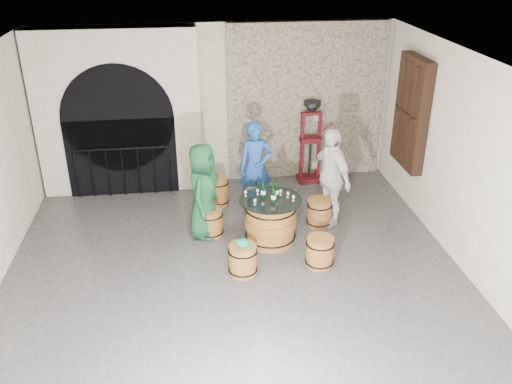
{
  "coord_description": "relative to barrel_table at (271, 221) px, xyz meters",
  "views": [
    {
      "loc": [
        -0.57,
        -6.5,
        4.76
      ],
      "look_at": [
        0.41,
        1.07,
        1.05
      ],
      "focal_mm": 38.0,
      "sensor_mm": 36.0,
      "label": 1
    }
  ],
  "objects": [
    {
      "name": "barrel_stool_near_right",
      "position": [
        0.65,
        -0.82,
        -0.15
      ],
      "size": [
        0.45,
        0.45,
        0.5
      ],
      "color": "olive",
      "rests_on": "ground"
    },
    {
      "name": "barrel_stool_left",
      "position": [
        -0.99,
        0.34,
        -0.15
      ],
      "size": [
        0.45,
        0.45,
        0.5
      ],
      "color": "olive",
      "rests_on": "ground"
    },
    {
      "name": "person_blue",
      "position": [
        -0.09,
        1.25,
        0.45
      ],
      "size": [
        0.62,
        0.41,
        1.69
      ],
      "primitive_type": "imported",
      "rotation": [
        0.0,
        0.0,
        -0.01
      ],
      "color": "navy",
      "rests_on": "ground"
    },
    {
      "name": "wine_bottle_center",
      "position": [
        0.02,
        -0.12,
        0.53
      ],
      "size": [
        0.08,
        0.08,
        0.32
      ],
      "color": "black",
      "rests_on": "barrel_table"
    },
    {
      "name": "wall_back",
      "position": [
        -0.68,
        2.71,
        1.21
      ],
      "size": [
        8.0,
        0.0,
        8.0
      ],
      "primitive_type": "plane",
      "rotation": [
        1.57,
        0.0,
        0.0
      ],
      "color": "beige",
      "rests_on": "ground"
    },
    {
      "name": "barrel_stool_near_left",
      "position": [
        -0.56,
        -0.88,
        -0.15
      ],
      "size": [
        0.45,
        0.45,
        0.5
      ],
      "color": "olive",
      "rests_on": "ground"
    },
    {
      "name": "arched_opening",
      "position": [
        -2.58,
        2.45,
        1.19
      ],
      "size": [
        3.1,
        0.6,
        3.19
      ],
      "color": "beige",
      "rests_on": "ground"
    },
    {
      "name": "tasting_glass_c",
      "position": [
        -0.19,
        0.2,
        0.45
      ],
      "size": [
        0.05,
        0.05,
        0.1
      ],
      "primitive_type": null,
      "color": "#C77A26",
      "rests_on": "barrel_table"
    },
    {
      "name": "barrel_stool_right",
      "position": [
        0.94,
        0.45,
        -0.15
      ],
      "size": [
        0.45,
        0.45,
        0.5
      ],
      "color": "olive",
      "rests_on": "ground"
    },
    {
      "name": "barrel_stool_far",
      "position": [
        -0.07,
        1.04,
        -0.15
      ],
      "size": [
        0.45,
        0.45,
        0.5
      ],
      "color": "olive",
      "rests_on": "ground"
    },
    {
      "name": "ground",
      "position": [
        -0.68,
        -1.29,
        -0.39
      ],
      "size": [
        8.0,
        8.0,
        0.0
      ],
      "primitive_type": "plane",
      "color": "#323134",
      "rests_on": "ground"
    },
    {
      "name": "tasting_glass_a",
      "position": [
        -0.28,
        -0.15,
        0.45
      ],
      "size": [
        0.05,
        0.05,
        0.1
      ],
      "primitive_type": null,
      "color": "#C77A26",
      "rests_on": "barrel_table"
    },
    {
      "name": "wine_bottle_right",
      "position": [
        0.1,
        0.07,
        0.53
      ],
      "size": [
        0.08,
        0.08,
        0.32
      ],
      "color": "black",
      "rests_on": "barrel_table"
    },
    {
      "name": "tasting_glass_d",
      "position": [
        0.18,
        0.13,
        0.45
      ],
      "size": [
        0.05,
        0.05,
        0.1
      ],
      "primitive_type": null,
      "color": "#C77A26",
      "rests_on": "barrel_table"
    },
    {
      "name": "tasting_glass_e",
      "position": [
        0.35,
        -0.1,
        0.45
      ],
      "size": [
        0.05,
        0.05,
        0.1
      ],
      "primitive_type": null,
      "color": "#C77A26",
      "rests_on": "barrel_table"
    },
    {
      "name": "corking_press",
      "position": [
        1.18,
        2.34,
        0.6
      ],
      "size": [
        0.71,
        0.4,
        1.71
      ],
      "rotation": [
        0.0,
        0.0,
        0.05
      ],
      "color": "#4D0C15",
      "rests_on": "ground"
    },
    {
      "name": "ceiling",
      "position": [
        -0.68,
        -1.29,
        2.81
      ],
      "size": [
        8.0,
        8.0,
        0.0
      ],
      "primitive_type": "plane",
      "rotation": [
        3.14,
        0.0,
        0.0
      ],
      "color": "beige",
      "rests_on": "wall_back"
    },
    {
      "name": "barrel_table",
      "position": [
        0.0,
        0.0,
        0.0
      ],
      "size": [
        1.03,
        1.03,
        0.8
      ],
      "color": "olive",
      "rests_on": "ground"
    },
    {
      "name": "side_barrel",
      "position": [
        -0.79,
        1.49,
        -0.11
      ],
      "size": [
        0.43,
        0.43,
        0.57
      ],
      "rotation": [
        0.0,
        0.0,
        0.42
      ],
      "color": "olive",
      "rests_on": "ground"
    },
    {
      "name": "control_box",
      "position": [
        1.37,
        2.57,
        0.96
      ],
      "size": [
        0.18,
        0.1,
        0.22
      ],
      "primitive_type": "cube",
      "color": "silver",
      "rests_on": "wall_back"
    },
    {
      "name": "tasting_glass_f",
      "position": [
        -0.39,
        0.17,
        0.45
      ],
      "size": [
        0.05,
        0.05,
        0.1
      ],
      "primitive_type": null,
      "color": "#C77A26",
      "rests_on": "barrel_table"
    },
    {
      "name": "wall_right",
      "position": [
        2.82,
        -1.29,
        1.21
      ],
      "size": [
        0.0,
        8.0,
        8.0
      ],
      "primitive_type": "plane",
      "rotation": [
        1.57,
        0.0,
        -1.57
      ],
      "color": "beige",
      "rests_on": "ground"
    },
    {
      "name": "wine_bottle_left",
      "position": [
        -0.11,
        0.08,
        0.53
      ],
      "size": [
        0.08,
        0.08,
        0.32
      ],
      "color": "black",
      "rests_on": "barrel_table"
    },
    {
      "name": "stone_facing_panel",
      "position": [
        1.12,
        2.65,
        1.21
      ],
      "size": [
        3.2,
        0.12,
        3.18
      ],
      "primitive_type": "cube",
      "color": "gray",
      "rests_on": "ground"
    },
    {
      "name": "tasting_glass_b",
      "position": [
        0.29,
        0.03,
        0.45
      ],
      "size": [
        0.05,
        0.05,
        0.1
      ],
      "primitive_type": null,
      "color": "#C77A26",
      "rests_on": "barrel_table"
    },
    {
      "name": "green_cap",
      "position": [
        -0.56,
        -0.89,
        0.15
      ],
      "size": [
        0.25,
        0.21,
        0.11
      ],
      "color": "#0B8350",
      "rests_on": "barrel_stool_near_left"
    },
    {
      "name": "person_white",
      "position": [
        1.13,
        0.54,
        0.49
      ],
      "size": [
        0.78,
        1.13,
        1.77
      ],
      "primitive_type": "imported",
      "rotation": [
        0.0,
        0.0,
        -1.2
      ],
      "color": "silver",
      "rests_on": "ground"
    },
    {
      "name": "shuttered_window",
      "position": [
        2.7,
        1.11,
        1.41
      ],
      "size": [
        0.23,
        1.1,
        2.0
      ],
      "color": "black",
      "rests_on": "wall_right"
    },
    {
      "name": "person_green",
      "position": [
        -1.08,
        0.37,
        0.44
      ],
      "size": [
        0.75,
        0.93,
        1.66
      ],
      "primitive_type": "imported",
      "rotation": [
        0.0,
        0.0,
        1.26
      ],
      "color": "#124223",
      "rests_on": "ground"
    }
  ]
}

